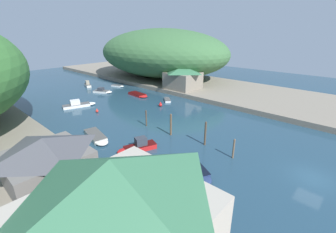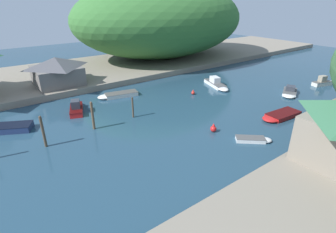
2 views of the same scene
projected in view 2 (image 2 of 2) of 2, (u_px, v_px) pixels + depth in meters
The scene contains 17 objects.
water_surface at pixel (190, 110), 34.57m from camera, with size 130.00×130.00×0.00m, color #234256.
left_bank at pixel (108, 68), 52.80m from camera, with size 22.00×120.00×0.97m.
hillside_left at pixel (161, 20), 57.60m from camera, with size 28.40×39.75×16.14m.
boathouse_shed at pixel (57, 70), 40.70m from camera, with size 7.41×7.19×4.22m.
boat_near_quay at pixel (4, 128), 28.86m from camera, with size 4.23×5.76×0.71m.
boat_white_cruiser at pixel (255, 139), 26.88m from camera, with size 3.22×3.48×0.43m.
boat_yellow_tender at pixel (290, 92), 39.73m from camera, with size 3.74×4.97×1.22m.
boat_moored_right at pixel (117, 95), 38.84m from camera, with size 2.91×6.17×0.58m.
boat_small_dinghy at pixel (76, 107), 33.99m from camera, with size 5.22×3.07×1.67m.
boat_far_upstream at pixel (280, 116), 32.11m from camera, with size 2.44×5.76×0.55m.
boat_navy_launch at pixel (217, 84), 43.19m from camera, with size 6.48×3.48×1.48m.
boat_open_rowboat at pixel (324, 82), 43.95m from camera, with size 2.28×4.42×1.67m.
mooring_post_second at pixel (43, 131), 25.35m from camera, with size 0.27×0.27×3.34m.
mooring_post_middle at pixel (93, 115), 28.82m from camera, with size 0.29×0.29×3.30m.
mooring_post_fourth at pixel (133, 107), 31.80m from camera, with size 0.22×0.22×2.66m.
channel_buoy_near at pixel (193, 93), 39.80m from camera, with size 0.53×0.53×0.79m.
channel_buoy_far at pixel (213, 128), 28.72m from camera, with size 0.69×0.69×1.03m.
Camera 2 is at (23.90, 8.78, 13.53)m, focal length 28.00 mm.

